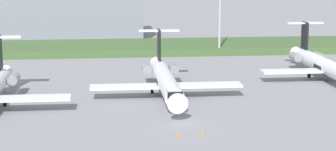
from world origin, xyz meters
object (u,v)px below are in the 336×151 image
object	(u,v)px
regional_jet_second	(165,79)
safety_cone_front_marker	(178,133)
antenna_mast	(220,15)
safety_cone_mid_marker	(202,133)
regional_jet_third	(324,65)

from	to	relation	value
regional_jet_second	safety_cone_front_marker	distance (m)	21.52
antenna_mast	safety_cone_mid_marker	world-z (taller)	antenna_mast
regional_jet_second	safety_cone_front_marker	size ratio (longest dim) A/B	56.36
regional_jet_third	antenna_mast	world-z (taller)	antenna_mast
regional_jet_third	safety_cone_front_marker	bearing A→B (deg)	-133.18
safety_cone_front_marker	safety_cone_mid_marker	distance (m)	2.88
regional_jet_second	safety_cone_front_marker	world-z (taller)	regional_jet_second
regional_jet_second	regional_jet_third	xyz separation A→B (m)	(28.73, 9.88, 0.00)
antenna_mast	regional_jet_third	bearing A→B (deg)	-66.04
regional_jet_second	antenna_mast	distance (m)	42.40
regional_jet_second	regional_jet_third	distance (m)	30.38
regional_jet_third	antenna_mast	distance (m)	32.27
regional_jet_second	antenna_mast	world-z (taller)	antenna_mast
safety_cone_mid_marker	regional_jet_third	bearing A→B (deg)	49.74
regional_jet_third	safety_cone_mid_marker	distance (m)	41.01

